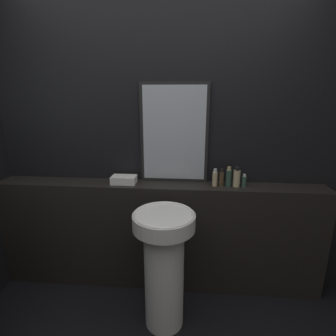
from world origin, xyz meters
TOP-DOWN VIEW (x-y plane):
  - wall_back at (0.00, 1.35)m, footprint 8.00×0.06m
  - vanity_counter at (0.00, 1.20)m, footprint 2.77×0.24m
  - pedestal_sink at (0.09, 0.76)m, footprint 0.43×0.43m
  - mirror at (0.12, 1.30)m, footprint 0.56×0.03m
  - towel_stack at (-0.29, 1.20)m, footprint 0.20×0.13m
  - shampoo_bottle at (0.46, 1.20)m, footprint 0.04×0.04m
  - conditioner_bottle at (0.52, 1.20)m, footprint 0.04×0.04m
  - lotion_bottle at (0.57, 1.20)m, footprint 0.04×0.04m
  - body_wash_bottle at (0.64, 1.20)m, footprint 0.06×0.06m
  - hand_soap_bottle at (0.70, 1.20)m, footprint 0.04×0.04m

SIDE VIEW (x-z plane):
  - vanity_counter at x=0.00m, z-range 0.00..0.95m
  - pedestal_sink at x=0.09m, z-range 0.07..0.97m
  - towel_stack at x=-0.29m, z-range 0.95..1.01m
  - hand_soap_bottle at x=0.70m, z-range 0.95..1.05m
  - shampoo_bottle at x=0.46m, z-range 0.94..1.09m
  - conditioner_bottle at x=0.52m, z-range 0.94..1.09m
  - lotion_bottle at x=0.57m, z-range 0.94..1.11m
  - body_wash_bottle at x=0.64m, z-range 0.94..1.11m
  - wall_back at x=0.00m, z-range 0.00..2.50m
  - mirror at x=0.12m, z-range 0.95..1.77m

